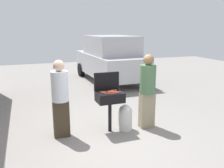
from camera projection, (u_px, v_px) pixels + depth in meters
The scene contains 18 objects.
ground_plane at pixel (106, 136), 5.34m from camera, with size 24.00×24.00×0.00m, color gray.
bbq_grill at pixel (110, 99), 5.42m from camera, with size 0.60×0.44×0.94m.
grill_lid_open at pixel (107, 81), 5.54m from camera, with size 0.60×0.05×0.42m, color black.
hot_dog_0 at pixel (118, 92), 5.33m from camera, with size 0.03×0.03×0.13m, color #B74C33.
hot_dog_1 at pixel (110, 91), 5.42m from camera, with size 0.03×0.03×0.13m, color #B74C33.
hot_dog_2 at pixel (111, 92), 5.36m from camera, with size 0.03×0.03×0.13m, color #B74C33.
hot_dog_3 at pixel (116, 92), 5.35m from camera, with size 0.03×0.03×0.13m, color #AD4228.
hot_dog_4 at pixel (107, 94), 5.25m from camera, with size 0.03×0.03×0.13m, color #AD4228.
hot_dog_5 at pixel (103, 92), 5.38m from camera, with size 0.03×0.03×0.13m, color #C6593D.
hot_dog_6 at pixel (114, 91), 5.42m from camera, with size 0.03×0.03×0.13m, color #C6593D.
hot_dog_7 at pixel (104, 92), 5.33m from camera, with size 0.03×0.03×0.13m, color #B74C33.
hot_dog_8 at pixel (113, 93), 5.25m from camera, with size 0.03×0.03×0.13m, color #AD4228.
hot_dog_9 at pixel (114, 90), 5.53m from camera, with size 0.03×0.03×0.13m, color #B74C33.
hot_dog_10 at pixel (111, 91), 5.45m from camera, with size 0.03×0.03×0.13m, color #C6593D.
propane_tank at pixel (125, 117), 5.61m from camera, with size 0.32×0.32×0.62m.
person_left at pixel (60, 96), 5.12m from camera, with size 0.36×0.36×1.71m.
person_right at pixel (147, 89), 5.63m from camera, with size 0.37×0.37×1.77m.
parked_minivan at pixel (110, 58), 10.62m from camera, with size 2.14×4.46×2.02m.
Camera 1 is at (-1.59, -4.67, 2.35)m, focal length 38.46 mm.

